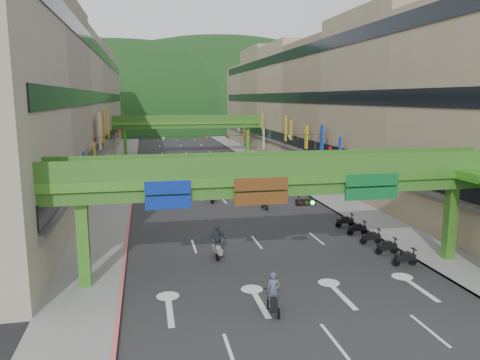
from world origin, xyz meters
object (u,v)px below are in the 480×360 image
(scooter_rider_near, at_px, (273,295))
(scooter_rider_mid, at_px, (265,197))
(overpass_near, at_px, (301,188))
(pedestrian_red, at_px, (326,183))
(car_silver, at_px, (183,180))
(car_yellow, at_px, (210,161))

(scooter_rider_near, height_order, scooter_rider_mid, scooter_rider_mid)
(overpass_near, distance_m, pedestrian_red, 26.02)
(scooter_rider_near, distance_m, car_silver, 34.03)
(scooter_rider_near, bearing_deg, scooter_rider_mid, 76.55)
(overpass_near, xyz_separation_m, scooter_rider_near, (-2.78, -4.38, -4.24))
(scooter_rider_near, relative_size, car_silver, 0.49)
(scooter_rider_mid, height_order, car_yellow, scooter_rider_mid)
(car_silver, bearing_deg, car_yellow, 69.56)
(scooter_rider_near, bearing_deg, car_silver, 92.54)
(overpass_near, bearing_deg, car_silver, 98.24)
(car_silver, relative_size, pedestrian_red, 2.40)
(overpass_near, relative_size, car_yellow, 6.94)
(scooter_rider_near, height_order, pedestrian_red, scooter_rider_near)
(scooter_rider_near, relative_size, scooter_rider_mid, 0.93)
(scooter_rider_near, relative_size, pedestrian_red, 1.19)
(scooter_rider_near, distance_m, car_yellow, 49.60)
(overpass_near, xyz_separation_m, car_silver, (-4.29, 29.62, -4.52))
(scooter_rider_near, xyz_separation_m, car_yellow, (3.90, 49.44, -0.27))
(scooter_rider_mid, bearing_deg, car_silver, 115.84)
(pedestrian_red, bearing_deg, car_silver, 163.14)
(scooter_rider_near, distance_m, pedestrian_red, 30.81)
(car_silver, bearing_deg, scooter_rider_mid, -65.30)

